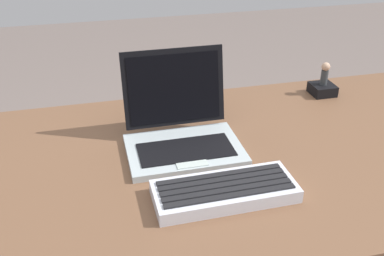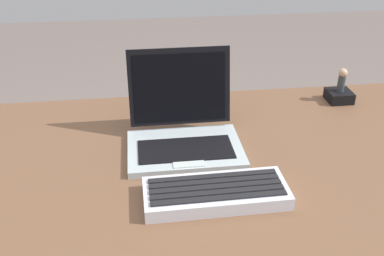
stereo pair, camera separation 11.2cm
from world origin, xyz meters
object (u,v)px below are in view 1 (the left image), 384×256
figurine_stand (322,89)px  figurine (325,73)px  external_keyboard (225,191)px  laptop_front (181,130)px

figurine_stand → figurine: 0.06m
figurine → figurine_stand: bearing=0.0°
figurine_stand → figurine: (-0.00, 0.00, 0.06)m
external_keyboard → figurine_stand: 0.66m
external_keyboard → figurine: (0.49, 0.45, 0.06)m
figurine_stand → laptop_front: bearing=-158.3°
external_keyboard → figurine_stand: (0.49, 0.45, 0.00)m
external_keyboard → figurine: size_ratio=4.20×
figurine → external_keyboard: bearing=-137.0°
external_keyboard → figurine: bearing=43.0°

